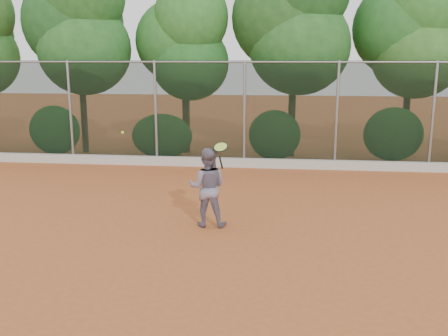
# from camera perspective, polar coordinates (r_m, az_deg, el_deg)

# --- Properties ---
(ground) EXTENTS (80.00, 80.00, 0.00)m
(ground) POSITION_cam_1_polar(r_m,az_deg,el_deg) (10.17, -0.64, -8.11)
(ground) COLOR #A95428
(ground) RESTS_ON ground
(concrete_curb) EXTENTS (24.00, 0.20, 0.30)m
(concrete_curb) POSITION_cam_1_polar(r_m,az_deg,el_deg) (16.67, 2.25, 0.60)
(concrete_curb) COLOR #B8B3AA
(concrete_curb) RESTS_ON ground
(tennis_player) EXTENTS (0.84, 0.65, 1.72)m
(tennis_player) POSITION_cam_1_polar(r_m,az_deg,el_deg) (10.72, -1.89, -2.22)
(tennis_player) COLOR slate
(tennis_player) RESTS_ON ground
(chainlink_fence) EXTENTS (24.09, 0.09, 3.50)m
(chainlink_fence) POSITION_cam_1_polar(r_m,az_deg,el_deg) (16.58, 2.35, 6.51)
(chainlink_fence) COLOR black
(chainlink_fence) RESTS_ON ground
(foliage_backdrop) EXTENTS (23.70, 3.63, 7.55)m
(foliage_backdrop) POSITION_cam_1_polar(r_m,az_deg,el_deg) (18.53, 1.14, 15.02)
(foliage_backdrop) COLOR #492E1C
(foliage_backdrop) RESTS_ON ground
(tennis_racket) EXTENTS (0.38, 0.36, 0.60)m
(tennis_racket) POSITION_cam_1_polar(r_m,az_deg,el_deg) (10.45, -0.38, 2.22)
(tennis_racket) COLOR black
(tennis_racket) RESTS_ON ground
(tennis_ball_in_flight) EXTENTS (0.07, 0.07, 0.07)m
(tennis_ball_in_flight) POSITION_cam_1_polar(r_m,az_deg,el_deg) (11.44, -11.52, 4.00)
(tennis_ball_in_flight) COLOR yellow
(tennis_ball_in_flight) RESTS_ON ground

